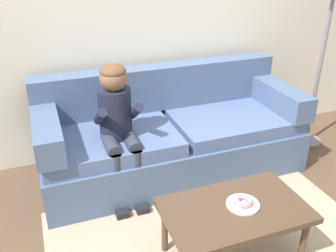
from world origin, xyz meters
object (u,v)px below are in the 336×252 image
object	(u,v)px
person_child	(118,120)
coffee_table	(235,214)
donut	(243,201)
couch	(171,136)

from	to	relation	value
person_child	coffee_table	bearing A→B (deg)	-62.88
coffee_table	person_child	bearing A→B (deg)	117.12
donut	coffee_table	bearing A→B (deg)	-176.19
coffee_table	donut	bearing A→B (deg)	3.81
person_child	donut	bearing A→B (deg)	-60.25
couch	person_child	bearing A→B (deg)	-158.52
couch	coffee_table	world-z (taller)	couch
couch	person_child	distance (m)	0.65
person_child	donut	xyz separation A→B (m)	(0.56, -0.97, -0.22)
person_child	donut	distance (m)	1.14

